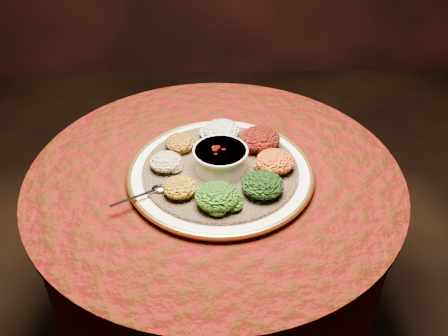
{
  "coord_description": "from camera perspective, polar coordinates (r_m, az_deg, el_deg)",
  "views": [
    {
      "loc": [
        -0.0,
        -1.0,
        1.53
      ],
      "look_at": [
        0.02,
        -0.01,
        0.76
      ],
      "focal_mm": 40.0,
      "sensor_mm": 36.0,
      "label": 1
    }
  ],
  "objects": [
    {
      "name": "portion_timatim",
      "position": [
        1.24,
        -6.66,
        0.72
      ],
      "size": [
        0.08,
        0.08,
        0.04
      ],
      "primitive_type": "ellipsoid",
      "color": "maroon",
      "rests_on": "injera"
    },
    {
      "name": "portion_gomen",
      "position": [
        1.16,
        4.4,
        -1.91
      ],
      "size": [
        0.1,
        0.1,
        0.05
      ],
      "primitive_type": "ellipsoid",
      "color": "black",
      "rests_on": "injera"
    },
    {
      "name": "portion_kitfo",
      "position": [
        1.3,
        4.07,
        3.31
      ],
      "size": [
        0.11,
        0.1,
        0.05
      ],
      "primitive_type": "ellipsoid",
      "color": "black",
      "rests_on": "injera"
    },
    {
      "name": "table",
      "position": [
        1.39,
        -0.99,
        -6.38
      ],
      "size": [
        0.96,
        0.96,
        0.73
      ],
      "color": "black",
      "rests_on": "ground"
    },
    {
      "name": "platter",
      "position": [
        1.25,
        -0.4,
        -0.59
      ],
      "size": [
        0.59,
        0.59,
        0.02
      ],
      "rotation": [
        0.0,
        0.0,
        -0.38
      ],
      "color": "white",
      "rests_on": "table"
    },
    {
      "name": "portion_mixveg",
      "position": [
        1.12,
        -0.8,
        -3.26
      ],
      "size": [
        0.1,
        0.1,
        0.05
      ],
      "primitive_type": "ellipsoid",
      "color": "maroon",
      "rests_on": "injera"
    },
    {
      "name": "injera",
      "position": [
        1.25,
        -0.4,
        -0.2
      ],
      "size": [
        0.41,
        0.41,
        0.01
      ],
      "primitive_type": "cylinder",
      "rotation": [
        0.0,
        0.0,
        -0.06
      ],
      "color": "brown",
      "rests_on": "platter"
    },
    {
      "name": "spoon",
      "position": [
        1.18,
        -7.81,
        -2.49
      ],
      "size": [
        0.13,
        0.08,
        0.01
      ],
      "rotation": [
        0.0,
        0.0,
        -2.63
      ],
      "color": "silver",
      "rests_on": "injera"
    },
    {
      "name": "portion_ayib",
      "position": [
        1.34,
        -0.26,
        4.32
      ],
      "size": [
        0.1,
        0.09,
        0.05
      ],
      "primitive_type": "ellipsoid",
      "color": "silver",
      "rests_on": "injera"
    },
    {
      "name": "portion_shiro",
      "position": [
        1.3,
        -5.03,
        2.93
      ],
      "size": [
        0.08,
        0.08,
        0.04
      ],
      "primitive_type": "ellipsoid",
      "color": "#975C12",
      "rests_on": "injera"
    },
    {
      "name": "stew_bowl",
      "position": [
        1.22,
        -0.41,
        1.18
      ],
      "size": [
        0.13,
        0.13,
        0.06
      ],
      "color": "silver",
      "rests_on": "injera"
    },
    {
      "name": "portion_tikil",
      "position": [
        1.23,
        5.87,
        0.75
      ],
      "size": [
        0.1,
        0.09,
        0.05
      ],
      "primitive_type": "ellipsoid",
      "color": "#A9650E",
      "rests_on": "injera"
    },
    {
      "name": "portion_kik",
      "position": [
        1.16,
        -5.05,
        -2.22
      ],
      "size": [
        0.08,
        0.08,
        0.04
      ],
      "primitive_type": "ellipsoid",
      "color": "#B78410",
      "rests_on": "injera"
    }
  ]
}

